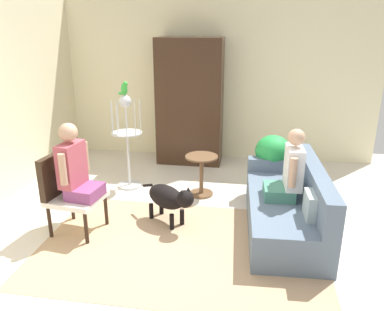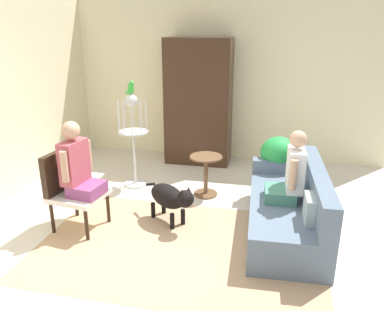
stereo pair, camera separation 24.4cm
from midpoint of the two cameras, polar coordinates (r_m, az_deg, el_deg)
name	(u,v)px [view 1 (the left image)]	position (r m, az deg, el deg)	size (l,w,h in m)	color
ground_plane	(178,239)	(4.56, -3.60, -12.39)	(7.30, 7.30, 0.00)	beige
back_wall	(211,79)	(7.02, 1.80, 11.33)	(5.86, 0.12, 2.88)	beige
area_rug	(181,246)	(4.43, -3.24, -13.42)	(3.16, 2.07, 0.01)	tan
couch	(288,207)	(4.76, 12.74, -7.51)	(0.93, 1.97, 0.81)	slate
armchair	(67,187)	(4.79, -19.61, -4.53)	(0.65, 0.63, 0.96)	black
person_on_couch	(289,171)	(4.55, 12.83, -2.33)	(0.43, 0.55, 0.84)	#417E6B
person_on_armchair	(75,167)	(4.61, -18.50, -1.71)	(0.45, 0.53, 0.88)	#894176
round_end_table	(201,172)	(5.51, 0.15, -2.55)	(0.47, 0.47, 0.60)	brown
dog	(169,198)	(4.75, -4.94, -6.30)	(0.76, 0.59, 0.57)	black
bird_cage_stand	(127,137)	(5.77, -10.84, 2.78)	(0.45, 0.45, 1.41)	silver
parrot	(124,89)	(5.62, -11.32, 9.77)	(0.17, 0.10, 0.20)	green
potted_plant	(273,156)	(5.55, 10.74, -0.04)	(0.51, 0.51, 0.89)	#4C5156
armoire_cabinet	(190,102)	(6.72, -1.36, 7.96)	(1.12, 0.56, 2.17)	#382316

